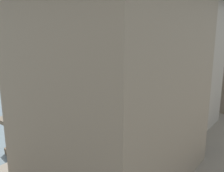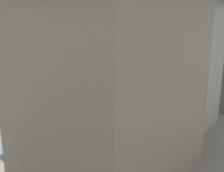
% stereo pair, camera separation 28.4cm
% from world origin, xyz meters
% --- Properties ---
extents(boat_moored_nearest, '(4.64, 3.89, 0.78)m').
position_xyz_m(boat_moored_nearest, '(-4.62, 55.08, 0.27)').
color(boat_moored_nearest, brown).
rests_on(boat_moored_nearest, ground).
extents(boat_moored_second, '(1.49, 3.83, 0.65)m').
position_xyz_m(boat_moored_second, '(4.97, 4.40, 0.23)').
color(boat_moored_second, brown).
rests_on(boat_moored_second, ground).
extents(boat_moored_third, '(1.56, 3.96, 0.53)m').
position_xyz_m(boat_moored_third, '(-0.45, 25.28, 0.18)').
color(boat_moored_third, brown).
rests_on(boat_moored_third, ground).
extents(boat_moored_far, '(2.09, 4.48, 0.74)m').
position_xyz_m(boat_moored_far, '(5.01, 39.49, 0.26)').
color(boat_moored_far, brown).
rests_on(boat_moored_far, ground).
extents(boat_midriver_drifting, '(1.21, 3.57, 0.73)m').
position_xyz_m(boat_midriver_drifting, '(-5.39, 11.96, 0.28)').
color(boat_midriver_drifting, '#232326').
rests_on(boat_midriver_drifting, ground).
extents(boat_midriver_upstream, '(1.83, 4.65, 0.56)m').
position_xyz_m(boat_midriver_upstream, '(5.07, 12.14, 0.19)').
color(boat_midriver_upstream, '#33281E').
rests_on(boat_midriver_upstream, ground).
extents(boat_upstream_distant, '(2.78, 5.65, 0.74)m').
position_xyz_m(boat_upstream_distant, '(0.68, 59.69, 0.24)').
color(boat_upstream_distant, brown).
rests_on(boat_upstream_distant, ground).
extents(house_waterfront_nearest, '(6.96, 7.84, 8.74)m').
position_xyz_m(house_waterfront_nearest, '(11.15, 4.08, 5.17)').
color(house_waterfront_nearest, '#7F705B').
rests_on(house_waterfront_nearest, riverbank_right).
extents(house_waterfront_second, '(5.93, 5.99, 8.74)m').
position_xyz_m(house_waterfront_second, '(10.63, 10.96, 5.19)').
color(house_waterfront_second, gray).
rests_on(house_waterfront_second, riverbank_right).
extents(house_waterfront_tall, '(5.90, 5.68, 6.14)m').
position_xyz_m(house_waterfront_tall, '(10.62, 17.49, 3.89)').
color(house_waterfront_tall, gray).
rests_on(house_waterfront_tall, riverbank_right).
extents(mooring_post_dock_near, '(0.20, 0.20, 0.72)m').
position_xyz_m(mooring_post_dock_near, '(7.06, 2.06, 1.23)').
color(mooring_post_dock_near, '#473828').
rests_on(mooring_post_dock_near, riverbank_right).
extents(mooring_post_dock_mid, '(0.20, 0.20, 0.94)m').
position_xyz_m(mooring_post_dock_mid, '(7.06, 9.12, 1.35)').
color(mooring_post_dock_mid, '#473828').
rests_on(mooring_post_dock_mid, riverbank_right).
extents(mooring_post_dock_far, '(0.20, 0.20, 0.91)m').
position_xyz_m(mooring_post_dock_far, '(7.06, 20.99, 1.33)').
color(mooring_post_dock_far, '#473828').
rests_on(mooring_post_dock_far, riverbank_right).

